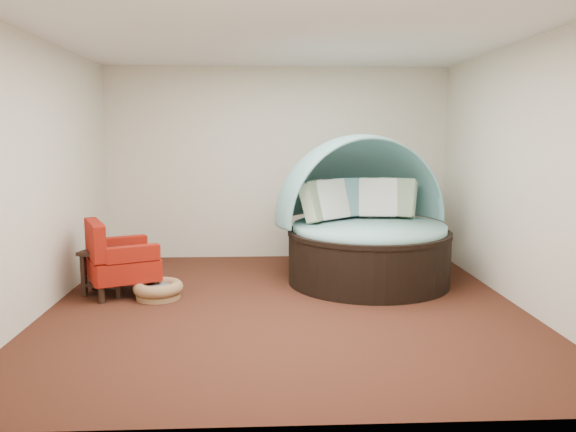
{
  "coord_description": "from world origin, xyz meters",
  "views": [
    {
      "loc": [
        -0.25,
        -5.81,
        1.82
      ],
      "look_at": [
        0.06,
        0.6,
        0.89
      ],
      "focal_mm": 35.0,
      "sensor_mm": 36.0,
      "label": 1
    }
  ],
  "objects_px": {
    "canopy_daybed": "(365,213)",
    "side_table": "(111,264)",
    "red_armchair": "(118,260)",
    "pet_basket": "(158,289)"
  },
  "relations": [
    {
      "from": "canopy_daybed",
      "to": "side_table",
      "type": "relative_size",
      "value": 3.84
    },
    {
      "from": "canopy_daybed",
      "to": "red_armchair",
      "type": "xyz_separation_m",
      "value": [
        -2.93,
        -0.5,
        -0.45
      ]
    },
    {
      "from": "red_armchair",
      "to": "side_table",
      "type": "bearing_deg",
      "value": 122.92
    },
    {
      "from": "canopy_daybed",
      "to": "red_armchair",
      "type": "relative_size",
      "value": 2.59
    },
    {
      "from": "side_table",
      "to": "pet_basket",
      "type": "bearing_deg",
      "value": -24.53
    },
    {
      "from": "canopy_daybed",
      "to": "red_armchair",
      "type": "bearing_deg",
      "value": 173.03
    },
    {
      "from": "red_armchair",
      "to": "side_table",
      "type": "height_order",
      "value": "red_armchair"
    },
    {
      "from": "canopy_daybed",
      "to": "pet_basket",
      "type": "distance_m",
      "value": 2.65
    },
    {
      "from": "red_armchair",
      "to": "side_table",
      "type": "relative_size",
      "value": 1.48
    },
    {
      "from": "canopy_daybed",
      "to": "pet_basket",
      "type": "bearing_deg",
      "value": 179.28
    }
  ]
}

